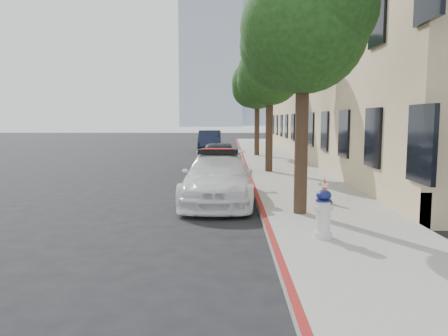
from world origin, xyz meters
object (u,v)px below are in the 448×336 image
at_px(fire_hydrant, 323,214).
at_px(traffic_cone, 325,190).
at_px(police_car, 218,178).
at_px(parked_car_far, 210,141).
at_px(parked_car_mid, 219,158).

xyz_separation_m(fire_hydrant, traffic_cone, (0.74, 3.29, -0.09)).
bearing_deg(police_car, traffic_cone, -16.01).
relative_size(parked_car_far, fire_hydrant, 5.09).
bearing_deg(parked_car_mid, parked_car_far, 93.68).
height_order(police_car, traffic_cone, police_car).
bearing_deg(parked_car_far, police_car, -88.30).
height_order(police_car, parked_car_mid, police_car).
height_order(parked_car_mid, traffic_cone, parked_car_mid).
xyz_separation_m(police_car, traffic_cone, (2.76, -0.85, -0.19)).
relative_size(fire_hydrant, traffic_cone, 1.30).
xyz_separation_m(police_car, parked_car_far, (-1.09, 19.14, 0.06)).
bearing_deg(police_car, parked_car_far, 94.38).
bearing_deg(traffic_cone, police_car, 162.86).
distance_m(parked_car_mid, traffic_cone, 7.63).
relative_size(police_car, parked_car_mid, 1.16).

